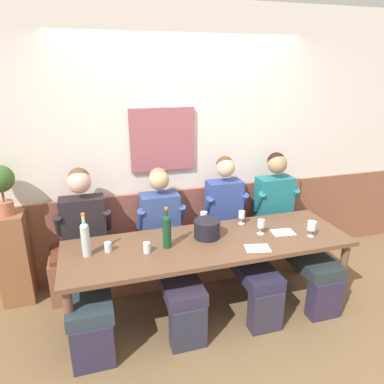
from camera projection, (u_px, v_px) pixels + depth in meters
name	position (u px, v px, depth m)	size (l,w,h in m)	color
ground_plane	(214.00, 322.00, 3.23)	(6.80, 6.80, 0.02)	brown
room_wall_back	(181.00, 146.00, 3.74)	(6.80, 0.12, 2.80)	silver
wood_wainscot_panel	(184.00, 229.00, 4.01)	(6.80, 0.03, 0.92)	brown
wall_bench	(189.00, 251.00, 3.88)	(2.85, 0.42, 0.94)	brown
dining_table	(209.00, 249.00, 3.17)	(2.55, 0.79, 0.72)	brown
person_center_right_seat	(86.00, 250.00, 3.17)	(0.52, 1.21, 1.31)	#2B273F
person_right_seat	(167.00, 241.00, 3.38)	(0.49, 1.21, 1.25)	#292B3B
person_left_seat	(235.00, 229.00, 3.56)	(0.47, 1.20, 1.32)	#2D2A3A
person_center_left_seat	(288.00, 222.00, 3.73)	(0.50, 1.21, 1.32)	#2E2640
ice_bucket	(207.00, 229.00, 3.20)	(0.24, 0.24, 0.16)	black
wine_bottle_clear_water	(85.00, 238.00, 2.86)	(0.07, 0.07, 0.38)	#B1C7C8
wine_bottle_amber_mid	(167.00, 230.00, 3.00)	(0.07, 0.07, 0.37)	#133F22
wine_glass_right_end	(242.00, 215.00, 3.47)	(0.06, 0.06, 0.13)	silver
wine_glass_mid_right	(204.00, 217.00, 3.40)	(0.07, 0.07, 0.16)	silver
wine_glass_mid_left	(261.00, 224.00, 3.26)	(0.07, 0.07, 0.14)	silver
wine_glass_center_rear	(312.00, 226.00, 3.21)	(0.08, 0.08, 0.15)	silver
water_tumbler_center	(147.00, 248.00, 2.95)	(0.06, 0.06, 0.09)	silver
water_tumbler_right	(108.00, 247.00, 2.97)	(0.06, 0.06, 0.08)	silver
tasting_sheet_left_guest	(283.00, 232.00, 3.32)	(0.21, 0.15, 0.00)	white
tasting_sheet_right_guest	(257.00, 248.00, 3.03)	(0.21, 0.15, 0.00)	white
corner_pedestal	(15.00, 259.00, 3.38)	(0.28, 0.28, 0.91)	brown
potted_plant	(1.00, 184.00, 3.13)	(0.24, 0.24, 0.46)	#B36344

